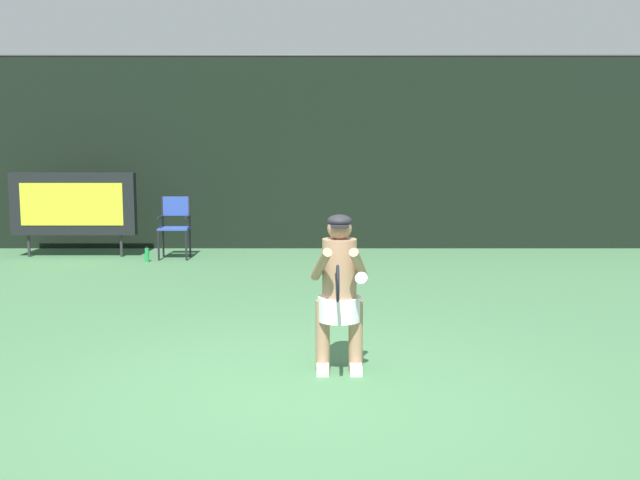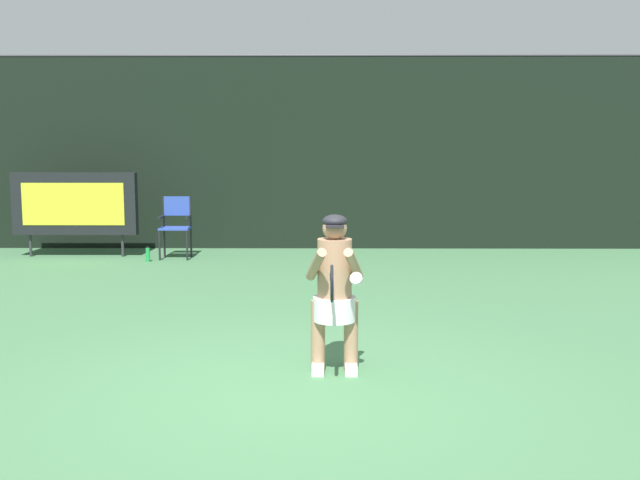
# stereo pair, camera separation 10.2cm
# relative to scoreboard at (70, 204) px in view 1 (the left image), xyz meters

# --- Properties ---
(ground) EXTENTS (18.00, 22.00, 0.03)m
(ground) POSITION_rel_scoreboard_xyz_m (4.19, -7.58, -0.96)
(ground) COLOR #43744A
(backdrop_screen) EXTENTS (18.00, 0.12, 3.66)m
(backdrop_screen) POSITION_rel_scoreboard_xyz_m (4.19, 1.11, 0.86)
(backdrop_screen) COLOR black
(backdrop_screen) RESTS_ON ground
(scoreboard) EXTENTS (2.20, 0.21, 1.50)m
(scoreboard) POSITION_rel_scoreboard_xyz_m (0.00, 0.00, 0.00)
(scoreboard) COLOR black
(scoreboard) RESTS_ON ground
(umpire_chair) EXTENTS (0.52, 0.44, 1.08)m
(umpire_chair) POSITION_rel_scoreboard_xyz_m (1.81, -0.14, -0.33)
(umpire_chair) COLOR black
(umpire_chair) RESTS_ON ground
(water_bottle) EXTENTS (0.07, 0.07, 0.27)m
(water_bottle) POSITION_rel_scoreboard_xyz_m (1.41, -0.57, -0.82)
(water_bottle) COLOR green
(water_bottle) RESTS_ON ground
(tennis_player) EXTENTS (0.53, 0.61, 1.44)m
(tennis_player) POSITION_rel_scoreboard_xyz_m (4.55, -6.79, -0.17)
(tennis_player) COLOR white
(tennis_player) RESTS_ON ground
(tennis_racket) EXTENTS (0.03, 0.60, 0.31)m
(tennis_racket) POSITION_rel_scoreboard_xyz_m (4.52, -7.34, -0.02)
(tennis_racket) COLOR black
(tennis_ball_loose) EXTENTS (0.07, 0.07, 0.07)m
(tennis_ball_loose) POSITION_rel_scoreboard_xyz_m (4.73, -2.49, -0.91)
(tennis_ball_loose) COLOR #CCDB3D
(tennis_ball_loose) RESTS_ON ground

